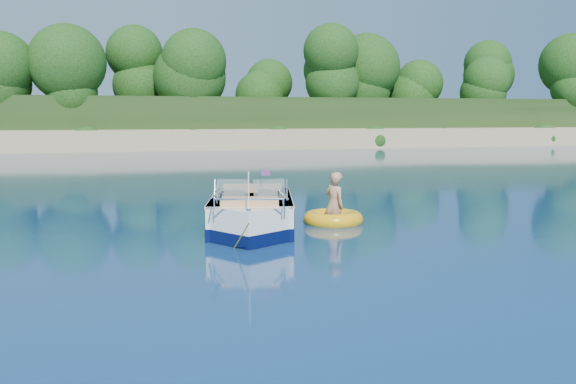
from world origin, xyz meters
name	(u,v)px	position (x,y,z in m)	size (l,w,h in m)	color
ground	(339,240)	(0.00, 0.00, 0.00)	(160.00, 160.00, 0.00)	#0A2148
shoreline	(153,129)	(0.00, 63.77, 0.98)	(170.00, 59.00, 6.00)	tan
treeline	(169,78)	(0.04, 41.01, 5.55)	(150.00, 7.12, 8.19)	black
motorboat	(251,216)	(-1.54, 1.48, 0.33)	(2.52, 4.96, 1.68)	white
tow_tube	(333,219)	(0.56, 2.01, 0.10)	(1.45, 1.45, 0.38)	#E69F0F
boy	(333,223)	(0.58, 2.05, 0.00)	(0.60, 0.39, 1.63)	tan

